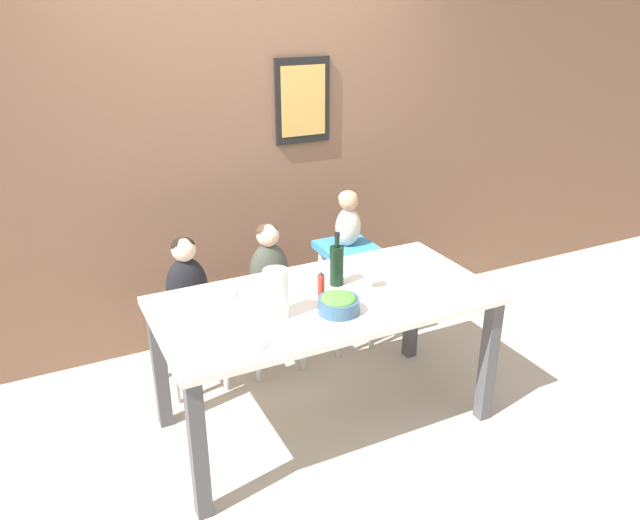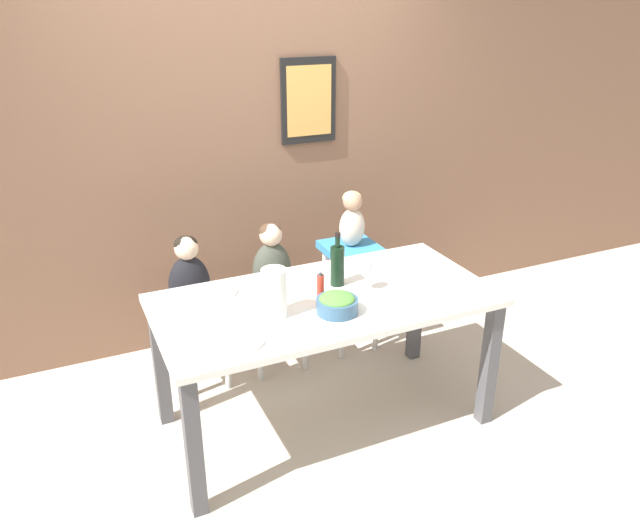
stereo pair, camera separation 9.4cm
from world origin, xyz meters
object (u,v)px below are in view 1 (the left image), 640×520
object	(u,v)px
chair_far_center	(270,308)
salad_bowl_large	(339,303)
person_baby_right	(348,217)
wine_bottle	(337,264)
dinner_plate_front_left	(243,342)
dinner_plate_back_left	(215,293)
chair_far_left	(191,326)
chair_right_highchair	(347,268)
person_child_center	(269,263)
person_child_left	(186,279)
paper_towel_roll	(276,294)
wine_glass_near	(365,267)

from	to	relation	value
chair_far_center	salad_bowl_large	bearing A→B (deg)	-88.15
person_baby_right	wine_bottle	world-z (taller)	person_baby_right
dinner_plate_front_left	dinner_plate_back_left	bearing A→B (deg)	86.11
chair_far_left	person_baby_right	bearing A→B (deg)	0.06
chair_far_center	person_baby_right	xyz separation A→B (m)	(0.54, 0.00, 0.51)
chair_right_highchair	person_baby_right	world-z (taller)	person_baby_right
chair_far_center	wine_bottle	distance (m)	0.76
dinner_plate_front_left	person_child_center	bearing A→B (deg)	61.86
person_baby_right	wine_bottle	size ratio (longest dim) A/B	1.21
person_child_left	dinner_plate_back_left	xyz separation A→B (m)	(0.05, -0.39, 0.07)
dinner_plate_front_left	chair_far_center	bearing A→B (deg)	61.84
person_child_left	paper_towel_roll	bearing A→B (deg)	-71.99
person_child_left	wine_bottle	world-z (taller)	wine_bottle
chair_right_highchair	wine_glass_near	bearing A→B (deg)	-111.84
person_child_left	dinner_plate_back_left	distance (m)	0.40
dinner_plate_back_left	salad_bowl_large	bearing A→B (deg)	-43.33
salad_bowl_large	dinner_plate_back_left	bearing A→B (deg)	136.67
chair_far_center	dinner_plate_front_left	world-z (taller)	dinner_plate_front_left
person_baby_right	person_child_left	bearing A→B (deg)	-179.98
chair_far_center	paper_towel_roll	size ratio (longest dim) A/B	1.94
dinner_plate_front_left	chair_far_left	bearing A→B (deg)	90.93
paper_towel_roll	chair_far_left	bearing A→B (deg)	108.02
chair_far_left	dinner_plate_front_left	world-z (taller)	dinner_plate_front_left
person_baby_right	wine_bottle	xyz separation A→B (m)	(-0.37, -0.56, -0.03)
chair_far_center	person_baby_right	world-z (taller)	person_baby_right
wine_bottle	person_child_left	bearing A→B (deg)	139.93
person_baby_right	dinner_plate_back_left	world-z (taller)	person_baby_right
chair_far_left	chair_right_highchair	world-z (taller)	chair_right_highchair
person_child_center	person_baby_right	size ratio (longest dim) A/B	1.33
person_baby_right	salad_bowl_large	size ratio (longest dim) A/B	1.73
chair_right_highchair	wine_glass_near	world-z (taller)	wine_glass_near
person_child_center	wine_bottle	size ratio (longest dim) A/B	1.62
chair_far_left	chair_right_highchair	xyz separation A→B (m)	(1.04, 0.00, 0.17)
person_child_left	chair_far_center	bearing A→B (deg)	-0.08
person_baby_right	wine_glass_near	bearing A→B (deg)	-111.81
wine_glass_near	wine_bottle	bearing A→B (deg)	129.12
chair_right_highchair	salad_bowl_large	world-z (taller)	salad_bowl_large
wine_bottle	salad_bowl_large	world-z (taller)	wine_bottle
chair_right_highchair	dinner_plate_front_left	size ratio (longest dim) A/B	3.17
wine_bottle	dinner_plate_front_left	xyz separation A→B (m)	(-0.65, -0.35, -0.11)
wine_glass_near	person_child_left	bearing A→B (deg)	138.26
person_child_center	wine_glass_near	xyz separation A→B (m)	(0.26, -0.68, 0.19)
wine_glass_near	person_child_center	bearing A→B (deg)	111.15
person_child_left	person_baby_right	world-z (taller)	person_baby_right
wine_bottle	wine_glass_near	bearing A→B (deg)	-50.88
dinner_plate_back_left	chair_far_center	bearing A→B (deg)	40.73
salad_bowl_large	dinner_plate_front_left	size ratio (longest dim) A/B	0.91
person_baby_right	paper_towel_roll	size ratio (longest dim) A/B	1.46
person_child_left	paper_towel_roll	size ratio (longest dim) A/B	1.95
chair_right_highchair	paper_towel_roll	distance (m)	1.14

